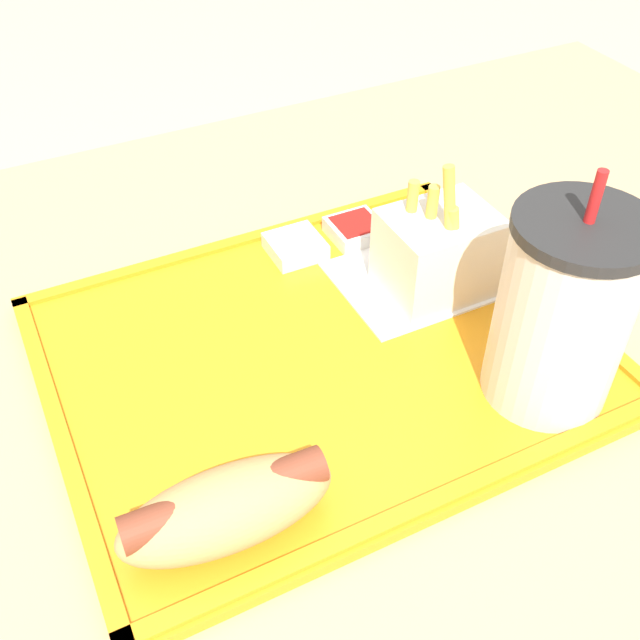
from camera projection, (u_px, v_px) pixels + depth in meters
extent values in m
cube|color=tan|center=(317.00, 603.00, 0.83)|extent=(1.23, 0.82, 0.76)
cube|color=orange|center=(320.00, 353.00, 0.58)|extent=(0.41, 0.33, 0.01)
cube|color=orange|center=(243.00, 240.00, 0.68)|extent=(0.41, 0.01, 0.00)
cube|color=orange|center=(431.00, 502.00, 0.47)|extent=(0.41, 0.01, 0.00)
cube|color=orange|center=(526.00, 276.00, 0.64)|extent=(0.01, 0.33, 0.00)
cube|color=orange|center=(61.00, 437.00, 0.51)|extent=(0.01, 0.33, 0.00)
cube|color=white|center=(415.00, 278.00, 0.64)|extent=(0.13, 0.11, 0.00)
cylinder|color=silver|center=(561.00, 316.00, 0.50)|extent=(0.09, 0.09, 0.14)
cylinder|color=#262626|center=(587.00, 227.00, 0.45)|extent=(0.09, 0.09, 0.01)
cylinder|color=red|center=(596.00, 197.00, 0.44)|extent=(0.01, 0.01, 0.03)
ellipsoid|color=tan|center=(227.00, 509.00, 0.44)|extent=(0.14, 0.06, 0.05)
cylinder|color=brown|center=(226.00, 498.00, 0.43)|extent=(0.12, 0.03, 0.02)
cube|color=silver|center=(437.00, 254.00, 0.61)|extent=(0.09, 0.07, 0.07)
cylinder|color=gold|center=(430.00, 226.00, 0.59)|extent=(0.01, 0.01, 0.07)
cylinder|color=gold|center=(410.00, 220.00, 0.60)|extent=(0.01, 0.01, 0.07)
cylinder|color=gold|center=(450.00, 219.00, 0.57)|extent=(0.02, 0.02, 0.09)
cylinder|color=gold|center=(454.00, 241.00, 0.58)|extent=(0.02, 0.01, 0.07)
cube|color=silver|center=(295.00, 246.00, 0.66)|extent=(0.05, 0.05, 0.01)
cube|color=white|center=(295.00, 240.00, 0.66)|extent=(0.04, 0.04, 0.00)
cube|color=silver|center=(356.00, 230.00, 0.68)|extent=(0.05, 0.05, 0.01)
cube|color=#B21914|center=(356.00, 224.00, 0.68)|extent=(0.04, 0.04, 0.00)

